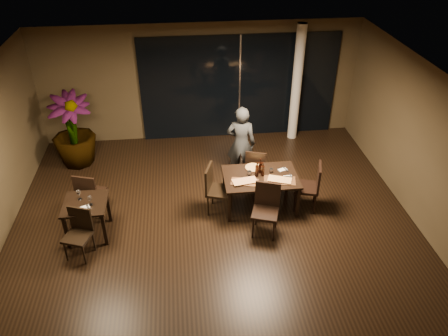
# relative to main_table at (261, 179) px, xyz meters

# --- Properties ---
(ground) EXTENTS (8.00, 8.00, 0.00)m
(ground) POSITION_rel_main_table_xyz_m (-1.00, -0.80, -0.68)
(ground) COLOR black
(ground) RESTS_ON ground
(wall_back) EXTENTS (8.00, 0.10, 3.00)m
(wall_back) POSITION_rel_main_table_xyz_m (-1.00, 3.25, 0.82)
(wall_back) COLOR #443824
(wall_back) RESTS_ON ground
(wall_right) EXTENTS (0.10, 8.00, 3.00)m
(wall_right) POSITION_rel_main_table_xyz_m (3.05, -0.80, 0.82)
(wall_right) COLOR #443824
(wall_right) RESTS_ON ground
(ceiling) EXTENTS (8.00, 8.00, 0.04)m
(ceiling) POSITION_rel_main_table_xyz_m (-1.00, -0.80, 2.34)
(ceiling) COLOR silver
(ceiling) RESTS_ON wall_back
(window_panel) EXTENTS (5.00, 0.06, 2.70)m
(window_panel) POSITION_rel_main_table_xyz_m (0.00, 3.16, 0.67)
(window_panel) COLOR black
(window_panel) RESTS_ON ground
(column) EXTENTS (0.24, 0.24, 3.00)m
(column) POSITION_rel_main_table_xyz_m (1.40, 2.85, 0.82)
(column) COLOR silver
(column) RESTS_ON ground
(main_table) EXTENTS (1.50, 1.00, 0.75)m
(main_table) POSITION_rel_main_table_xyz_m (0.00, 0.00, 0.00)
(main_table) COLOR black
(main_table) RESTS_ON ground
(side_table) EXTENTS (0.80, 0.80, 0.75)m
(side_table) POSITION_rel_main_table_xyz_m (-3.40, -0.50, -0.05)
(side_table) COLOR black
(side_table) RESTS_ON ground
(chair_main_far) EXTENTS (0.56, 0.56, 0.96)m
(chair_main_far) POSITION_rel_main_table_xyz_m (0.04, 0.70, -0.14)
(chair_main_far) COLOR black
(chair_main_far) RESTS_ON ground
(chair_main_near) EXTENTS (0.61, 0.61, 1.04)m
(chair_main_near) POSITION_rel_main_table_xyz_m (-0.03, -0.76, -0.10)
(chair_main_near) COLOR black
(chair_main_near) RESTS_ON ground
(chair_main_left) EXTENTS (0.62, 0.62, 1.05)m
(chair_main_left) POSITION_rel_main_table_xyz_m (-0.93, -0.04, -0.09)
(chair_main_left) COLOR black
(chair_main_left) RESTS_ON ground
(chair_main_right) EXTENTS (0.60, 0.60, 1.04)m
(chair_main_right) POSITION_rel_main_table_xyz_m (1.02, -0.16, -0.09)
(chair_main_right) COLOR black
(chair_main_right) RESTS_ON ground
(chair_side_far) EXTENTS (0.58, 0.58, 1.00)m
(chair_side_far) POSITION_rel_main_table_xyz_m (-3.43, 0.09, -0.11)
(chair_side_far) COLOR black
(chair_side_far) RESTS_ON ground
(chair_side_near) EXTENTS (0.56, 0.56, 0.95)m
(chair_side_near) POSITION_rel_main_table_xyz_m (-3.46, -1.01, -0.14)
(chair_side_near) COLOR black
(chair_side_near) RESTS_ON ground
(diner) EXTENTS (0.67, 0.53, 1.76)m
(diner) POSITION_rel_main_table_xyz_m (-0.24, 1.13, 0.21)
(diner) COLOR #292C2E
(diner) RESTS_ON ground
(potted_plant) EXTENTS (1.19, 1.19, 1.77)m
(potted_plant) POSITION_rel_main_table_xyz_m (-4.06, 2.16, 0.21)
(potted_plant) COLOR #1F4B19
(potted_plant) RESTS_ON ground
(pizza_board_left) EXTENTS (0.59, 0.40, 0.01)m
(pizza_board_left) POSITION_rel_main_table_xyz_m (-0.36, -0.18, 0.08)
(pizza_board_left) COLOR #4E2E19
(pizza_board_left) RESTS_ON main_table
(pizza_board_right) EXTENTS (0.67, 0.43, 0.01)m
(pizza_board_right) POSITION_rel_main_table_xyz_m (0.34, -0.20, 0.08)
(pizza_board_right) COLOR #482B17
(pizza_board_right) RESTS_ON main_table
(oblong_pizza_left) EXTENTS (0.49, 0.29, 0.02)m
(oblong_pizza_left) POSITION_rel_main_table_xyz_m (-0.36, -0.18, 0.10)
(oblong_pizza_left) COLOR #691A09
(oblong_pizza_left) RESTS_ON pizza_board_left
(oblong_pizza_right) EXTENTS (0.49, 0.35, 0.02)m
(oblong_pizza_right) POSITION_rel_main_table_xyz_m (0.34, -0.20, 0.10)
(oblong_pizza_right) COLOR #6B0E09
(oblong_pizza_right) RESTS_ON pizza_board_right
(round_pizza) EXTENTS (0.32, 0.32, 0.01)m
(round_pizza) POSITION_rel_main_table_xyz_m (-0.10, 0.32, 0.08)
(round_pizza) COLOR #B51C14
(round_pizza) RESTS_ON main_table
(bottle_a) EXTENTS (0.07, 0.07, 0.33)m
(bottle_a) POSITION_rel_main_table_xyz_m (-0.08, 0.02, 0.24)
(bottle_a) COLOR black
(bottle_a) RESTS_ON main_table
(bottle_b) EXTENTS (0.07, 0.07, 0.31)m
(bottle_b) POSITION_rel_main_table_xyz_m (0.04, 0.03, 0.23)
(bottle_b) COLOR black
(bottle_b) RESTS_ON main_table
(bottle_c) EXTENTS (0.07, 0.07, 0.33)m
(bottle_c) POSITION_rel_main_table_xyz_m (0.01, 0.13, 0.24)
(bottle_c) COLOR black
(bottle_c) RESTS_ON main_table
(tumbler_left) EXTENTS (0.08, 0.08, 0.10)m
(tumbler_left) POSITION_rel_main_table_xyz_m (-0.22, 0.06, 0.12)
(tumbler_left) COLOR white
(tumbler_left) RESTS_ON main_table
(tumbler_right) EXTENTS (0.07, 0.07, 0.09)m
(tumbler_right) POSITION_rel_main_table_xyz_m (0.24, 0.11, 0.12)
(tumbler_right) COLOR white
(tumbler_right) RESTS_ON main_table
(napkin_near) EXTENTS (0.18, 0.10, 0.01)m
(napkin_near) POSITION_rel_main_table_xyz_m (0.54, -0.10, 0.08)
(napkin_near) COLOR silver
(napkin_near) RESTS_ON main_table
(napkin_far) EXTENTS (0.20, 0.16, 0.01)m
(napkin_far) POSITION_rel_main_table_xyz_m (0.49, 0.18, 0.08)
(napkin_far) COLOR white
(napkin_far) RESTS_ON main_table
(wine_glass_a) EXTENTS (0.09, 0.09, 0.20)m
(wine_glass_a) POSITION_rel_main_table_xyz_m (-3.50, -0.38, 0.17)
(wine_glass_a) COLOR white
(wine_glass_a) RESTS_ON side_table
(wine_glass_b) EXTENTS (0.08, 0.08, 0.19)m
(wine_glass_b) POSITION_rel_main_table_xyz_m (-3.28, -0.57, 0.17)
(wine_glass_b) COLOR white
(wine_glass_b) RESTS_ON side_table
(side_napkin) EXTENTS (0.21, 0.17, 0.01)m
(side_napkin) POSITION_rel_main_table_xyz_m (-3.38, -0.66, 0.08)
(side_napkin) COLOR white
(side_napkin) RESTS_ON side_table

